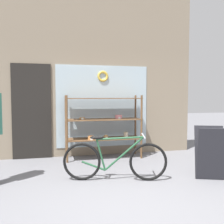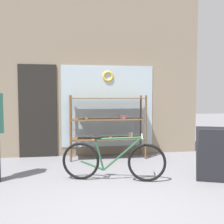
{
  "view_description": "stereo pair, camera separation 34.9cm",
  "coord_description": "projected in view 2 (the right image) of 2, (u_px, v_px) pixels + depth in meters",
  "views": [
    {
      "loc": [
        -0.9,
        -2.97,
        1.4
      ],
      "look_at": [
        0.08,
        1.28,
        1.11
      ],
      "focal_mm": 40.0,
      "sensor_mm": 36.0,
      "label": 1
    },
    {
      "loc": [
        -0.56,
        -3.03,
        1.4
      ],
      "look_at": [
        0.08,
        1.28,
        1.11
      ],
      "focal_mm": 40.0,
      "sensor_mm": 36.0,
      "label": 2
    }
  ],
  "objects": [
    {
      "name": "ground_plane",
      "position": [
        121.0,
        206.0,
        3.17
      ],
      "size": [
        30.0,
        30.0,
        0.0
      ],
      "primitive_type": "plane",
      "color": "slate"
    },
    {
      "name": "display_case",
      "position": [
        108.0,
        121.0,
        5.57
      ],
      "size": [
        1.68,
        0.47,
        1.41
      ],
      "color": "brown",
      "rests_on": "ground_plane"
    },
    {
      "name": "storefront_facade",
      "position": [
        98.0,
        77.0,
        5.84
      ],
      "size": [
        4.83,
        0.13,
        3.79
      ],
      "color": "gray",
      "rests_on": "ground_plane"
    },
    {
      "name": "bicycle",
      "position": [
        113.0,
        160.0,
        4.1
      ],
      "size": [
        1.68,
        0.57,
        0.76
      ],
      "rotation": [
        0.0,
        0.0,
        -0.24
      ],
      "color": "black",
      "rests_on": "ground_plane"
    },
    {
      "name": "sandwich_board",
      "position": [
        212.0,
        155.0,
        4.01
      ],
      "size": [
        0.57,
        0.52,
        0.88
      ],
      "rotation": [
        0.0,
        0.0,
        -0.35
      ],
      "color": "#232328",
      "rests_on": "ground_plane"
    }
  ]
}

